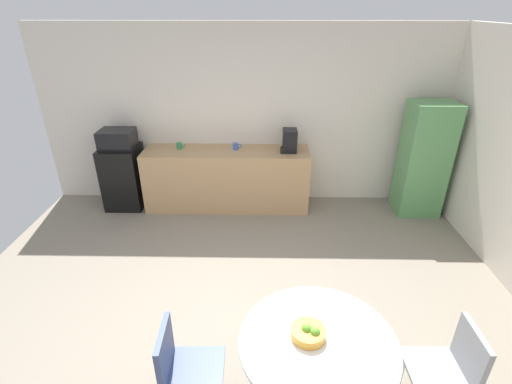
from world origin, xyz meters
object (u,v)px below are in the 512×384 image
(microwave, at_px, (117,139))
(locker_cabinet, at_px, (424,160))
(mug_green, at_px, (236,146))
(round_table, at_px, (317,354))
(coffee_maker, at_px, (290,140))
(chair_navy, at_px, (180,364))
(chair_gray, at_px, (453,364))
(fruit_bowl, at_px, (308,332))
(mug_red, at_px, (180,146))
(mini_fridge, at_px, (124,177))
(mug_white, at_px, (283,150))

(microwave, relative_size, locker_cabinet, 0.29)
(microwave, height_order, mug_green, microwave)
(round_table, xyz_separation_m, coffee_maker, (-0.01, 3.23, 0.47))
(microwave, distance_m, chair_navy, 3.64)
(chair_gray, distance_m, fruit_bowl, 1.06)
(microwave, height_order, mug_red, microwave)
(mug_red, bearing_deg, chair_gray, -52.07)
(mini_fridge, bearing_deg, mug_red, 4.40)
(mini_fridge, distance_m, chair_navy, 3.60)
(mini_fridge, relative_size, fruit_bowl, 3.88)
(locker_cabinet, xyz_separation_m, mug_white, (-1.99, 0.01, 0.13))
(mug_red, bearing_deg, fruit_bowl, -64.79)
(chair_navy, xyz_separation_m, mug_red, (-0.64, 3.34, 0.43))
(mini_fridge, distance_m, fruit_bowl, 4.02)
(mini_fridge, distance_m, mug_white, 2.43)
(mini_fridge, bearing_deg, fruit_bowl, -53.02)
(chair_gray, relative_size, chair_navy, 1.00)
(locker_cabinet, bearing_deg, fruit_bowl, -122.30)
(locker_cabinet, xyz_separation_m, mug_red, (-3.50, 0.17, 0.13))
(microwave, height_order, locker_cabinet, locker_cabinet)
(chair_navy, xyz_separation_m, mug_green, (0.18, 3.33, 0.43))
(mini_fridge, relative_size, mug_green, 7.29)
(microwave, bearing_deg, mini_fridge, 0.00)
(mini_fridge, xyz_separation_m, round_table, (2.48, -3.23, 0.12))
(round_table, height_order, coffee_maker, coffee_maker)
(chair_gray, bearing_deg, round_table, -179.98)
(locker_cabinet, distance_m, round_table, 3.67)
(mug_red, bearing_deg, mug_green, -0.59)
(locker_cabinet, height_order, coffee_maker, locker_cabinet)
(chair_gray, bearing_deg, coffee_maker, 106.80)
(microwave, xyz_separation_m, fruit_bowl, (2.41, -3.20, -0.30))
(round_table, relative_size, fruit_bowl, 4.54)
(mug_white, distance_m, mug_green, 0.70)
(mug_red, bearing_deg, coffee_maker, -2.41)
(chair_navy, distance_m, mug_white, 3.32)
(locker_cabinet, bearing_deg, mini_fridge, 178.69)
(mini_fridge, height_order, locker_cabinet, locker_cabinet)
(microwave, bearing_deg, coffee_maker, 0.00)
(locker_cabinet, xyz_separation_m, coffee_maker, (-1.90, 0.10, 0.24))
(round_table, height_order, chair_gray, chair_gray)
(coffee_maker, bearing_deg, locker_cabinet, -3.01)
(round_table, distance_m, coffee_maker, 3.27)
(mug_red, bearing_deg, locker_cabinet, -2.73)
(round_table, bearing_deg, mug_white, 91.80)
(chair_gray, xyz_separation_m, fruit_bowl, (-1.03, 0.03, 0.25))
(mug_white, relative_size, mug_red, 1.00)
(chair_gray, height_order, fruit_bowl, fruit_bowl)
(microwave, xyz_separation_m, locker_cabinet, (4.37, -0.10, -0.25))
(microwave, xyz_separation_m, mug_white, (2.38, -0.09, -0.12))
(microwave, relative_size, fruit_bowl, 1.98)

